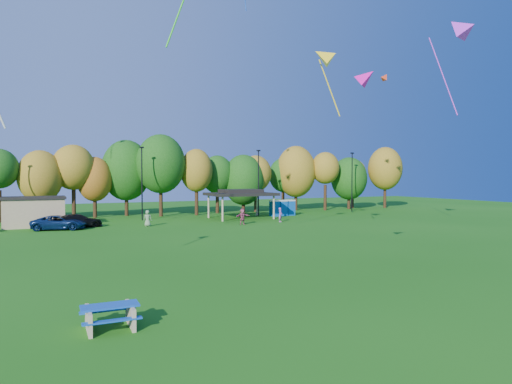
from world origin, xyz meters
name	(u,v)px	position (x,y,z in m)	size (l,w,h in m)	color
ground	(289,304)	(0.00, 0.00, 0.00)	(160.00, 160.00, 0.00)	#19600F
tree_line	(110,173)	(-1.03, 45.51, 5.91)	(93.57, 10.55, 11.15)	black
lamp_posts	(142,181)	(2.00, 40.00, 4.90)	(64.50, 0.25, 9.09)	black
utility_building	(34,212)	(-10.00, 38.00, 1.64)	(6.30, 4.30, 3.25)	tan
pavilion	(241,194)	(14.00, 37.00, 3.23)	(8.20, 6.20, 3.77)	tan
porta_potties	(282,208)	(20.79, 38.21, 1.10)	(3.75, 1.49, 2.18)	#0D50AC
picnic_table	(110,315)	(-7.35, 0.08, 0.50)	(2.03, 1.69, 0.87)	tan
car_c	(59,223)	(-7.70, 33.64, 0.74)	(2.44, 5.29, 1.47)	navy
car_d	(78,221)	(-5.81, 34.82, 0.73)	(2.04, 5.02, 1.46)	black
far_person_1	(242,217)	(11.16, 30.09, 0.92)	(1.70, 0.54, 1.84)	#A74563
far_person_3	(148,218)	(1.13, 32.96, 0.89)	(0.87, 0.56, 1.77)	gray
far_person_4	(280,215)	(16.45, 30.86, 0.86)	(0.63, 0.41, 1.71)	#CC60C3
kite_4	(458,28)	(23.47, 11.70, 18.29)	(2.80, 5.24, 8.73)	#C82BE7
kite_5	(367,77)	(5.71, 2.05, 10.55)	(1.59, 1.62, 1.31)	#FF0EA7
kite_6	(385,77)	(28.79, 26.88, 17.57)	(1.37, 1.09, 1.25)	red
kite_10	(323,57)	(11.02, 13.98, 14.98)	(3.33, 2.60, 5.67)	yellow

